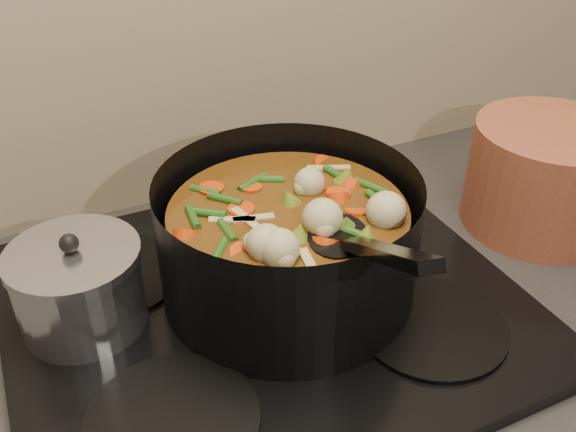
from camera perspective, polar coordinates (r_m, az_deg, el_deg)
name	(u,v)px	position (r m, az deg, el deg)	size (l,w,h in m)	color
stovetop	(265,306)	(0.82, -2.04, -7.97)	(0.62, 0.54, 0.03)	black
stockpot	(288,242)	(0.79, 0.04, -2.30)	(0.41, 0.48, 0.23)	black
saucepan	(79,287)	(0.79, -18.08, -5.99)	(0.15, 0.15, 0.13)	silver
terracotta_crock	(546,177)	(1.02, 21.92, 3.26)	(0.23, 0.23, 0.16)	brown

